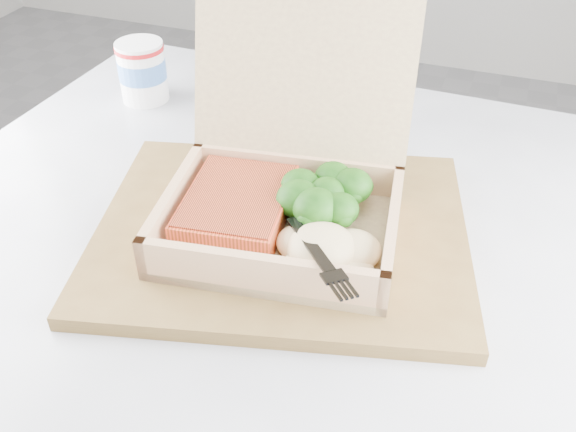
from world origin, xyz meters
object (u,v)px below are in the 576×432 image
(serving_tray, at_px, (282,232))
(paper_cup, at_px, (142,70))
(cafe_table, at_px, (265,363))
(takeout_container, at_px, (288,173))

(serving_tray, distance_m, paper_cup, 0.38)
(cafe_table, bearing_deg, serving_tray, 42.10)
(serving_tray, relative_size, paper_cup, 4.47)
(takeout_container, bearing_deg, serving_tray, -96.32)
(cafe_table, relative_size, paper_cup, 10.17)
(cafe_table, relative_size, takeout_container, 3.28)
(paper_cup, bearing_deg, takeout_container, -35.56)
(cafe_table, distance_m, takeout_container, 0.26)
(cafe_table, xyz_separation_m, serving_tray, (0.02, 0.02, 0.20))
(serving_tray, xyz_separation_m, paper_cup, (-0.29, 0.23, 0.04))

